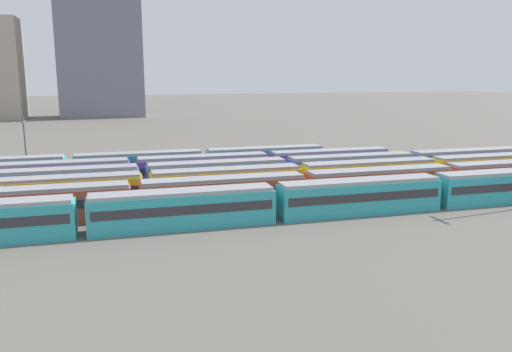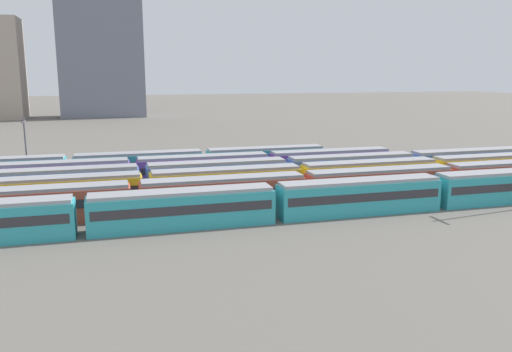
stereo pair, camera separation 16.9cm
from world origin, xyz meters
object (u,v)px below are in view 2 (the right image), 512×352
object	(u,v)px
train_track_5	(140,165)
catenary_pole_1	(26,145)
train_track_2	(227,183)
train_track_0	(359,196)
train_track_1	(224,193)
train_track_4	(133,172)
train_track_3	(287,171)

from	to	relation	value
train_track_5	catenary_pole_1	xyz separation A→B (m)	(-15.23, 2.74, 3.05)
catenary_pole_1	train_track_5	bearing A→B (deg)	-10.20
train_track_2	catenary_pole_1	distance (m)	30.79
train_track_0	train_track_1	bearing A→B (deg)	159.24
train_track_0	train_track_5	world-z (taller)	same
train_track_5	catenary_pole_1	distance (m)	15.77
train_track_4	catenary_pole_1	size ratio (longest dim) A/B	8.44
train_track_1	train_track_5	distance (m)	22.22
train_track_3	catenary_pole_1	world-z (taller)	catenary_pole_1
train_track_3	train_track_2	bearing A→B (deg)	-150.99
train_track_3	catenary_pole_1	distance (m)	36.51
train_track_1	train_track_4	world-z (taller)	same
train_track_1	catenary_pole_1	world-z (taller)	catenary_pole_1
train_track_5	catenary_pole_1	world-z (taller)	catenary_pole_1
train_track_0	train_track_2	bearing A→B (deg)	139.61
catenary_pole_1	train_track_2	bearing A→B (deg)	-36.77
train_track_5	train_track_1	bearing A→B (deg)	-69.40
train_track_1	train_track_3	distance (m)	15.05
train_track_4	train_track_5	bearing A→B (deg)	77.97
train_track_4	catenary_pole_1	world-z (taller)	catenary_pole_1
train_track_4	train_track_0	bearing A→B (deg)	-42.57
train_track_0	train_track_4	bearing A→B (deg)	137.43
train_track_5	catenary_pole_1	size ratio (longest dim) A/B	6.31
train_track_1	train_track_3	world-z (taller)	same
train_track_1	train_track_3	xyz separation A→B (m)	(10.88, 10.40, 0.00)
train_track_3	catenary_pole_1	size ratio (longest dim) A/B	12.71
train_track_2	train_track_3	bearing A→B (deg)	29.01
train_track_4	catenary_pole_1	bearing A→B (deg)	150.65
train_track_2	train_track_4	xyz separation A→B (m)	(-10.42, 10.40, 0.00)
train_track_2	train_track_5	bearing A→B (deg)	120.84
train_track_2	train_track_5	xyz separation A→B (m)	(-9.32, 15.60, -0.00)
train_track_0	train_track_1	size ratio (longest dim) A/B	1.00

